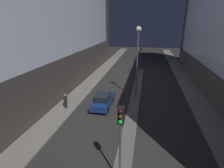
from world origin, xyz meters
name	(u,v)px	position (x,y,z in m)	size (l,w,h in m)	color
median_strip	(135,99)	(0.00, 16.03, 0.05)	(1.19, 30.05, 0.10)	#66605B
traffic_light_near	(121,129)	(0.00, 4.04, 3.58)	(0.32, 0.42, 4.76)	#4C4C51
traffic_light_mid	(141,55)	(0.00, 26.77, 3.58)	(0.32, 0.42, 4.76)	#4C4C51
street_lamp	(138,47)	(0.00, 16.51, 6.19)	(0.60, 0.60, 8.38)	#4C4C51
car_left_lane	(103,100)	(-3.35, 13.32, 0.78)	(1.81, 4.36, 1.56)	navy
pedestrian_on_left_sidewalk	(66,101)	(-7.13, 12.04, 0.96)	(0.41, 0.41, 1.57)	black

